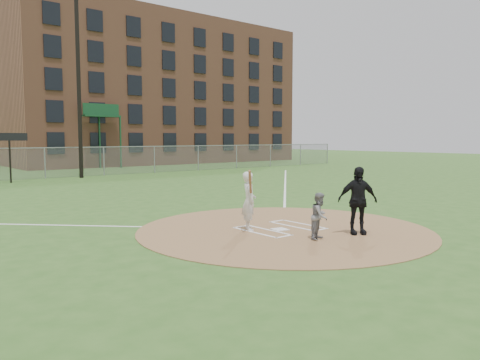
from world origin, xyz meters
TOP-DOWN VIEW (x-y plane):
  - ground at (0.00, 0.00)m, footprint 140.00×140.00m
  - dirt_circle at (0.00, 0.00)m, footprint 8.40×8.40m
  - home_plate at (-0.19, -0.03)m, footprint 0.46×0.46m
  - foul_line_first at (9.00, 9.00)m, footprint 17.04×17.04m
  - catcher at (-0.22, -1.53)m, footprint 0.71×0.64m
  - umpire at (1.05, -1.76)m, footprint 1.15×0.98m
  - batters_boxes at (0.00, 0.15)m, footprint 2.08×1.88m
  - batter_at_plate at (-0.88, 0.52)m, footprint 0.85×1.00m
  - outfield_fence at (0.00, 22.00)m, footprint 56.08×0.08m
  - brick_warehouse at (16.00, 37.96)m, footprint 30.00×17.17m
  - light_pole at (2.00, 21.00)m, footprint 1.20×0.30m
  - scoreboard_sign at (-2.50, 20.20)m, footprint 2.00×0.10m

SIDE VIEW (x-z plane):
  - ground at x=0.00m, z-range 0.00..0.00m
  - foul_line_first at x=9.00m, z-range 0.00..0.01m
  - dirt_circle at x=0.00m, z-range 0.00..0.02m
  - batters_boxes at x=0.00m, z-range 0.02..0.03m
  - home_plate at x=-0.19m, z-range 0.02..0.05m
  - catcher at x=-0.22m, z-range 0.02..1.23m
  - batter_at_plate at x=-0.88m, z-range -0.03..1.75m
  - umpire at x=1.05m, z-range 0.02..1.87m
  - outfield_fence at x=0.00m, z-range 0.00..2.03m
  - scoreboard_sign at x=-2.50m, z-range 0.92..3.85m
  - light_pole at x=2.00m, z-range 0.50..12.72m
  - brick_warehouse at x=16.00m, z-range 0.00..15.00m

